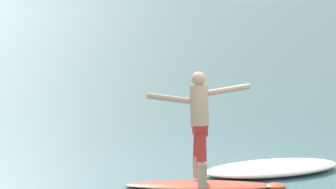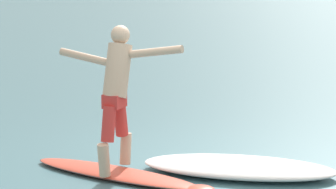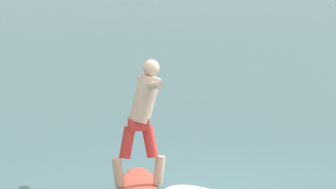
% 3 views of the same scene
% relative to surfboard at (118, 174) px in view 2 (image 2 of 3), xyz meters
% --- Properties ---
extents(ground_plane, '(200.00, 200.00, 0.00)m').
position_rel_surfboard_xyz_m(ground_plane, '(0.80, 0.27, -0.04)').
color(ground_plane, '#44707B').
extents(surfboard, '(2.33, 1.55, 0.21)m').
position_rel_surfboard_xyz_m(surfboard, '(0.00, 0.00, 0.00)').
color(surfboard, '#D6513D').
rests_on(surfboard, ground).
extents(surfer, '(1.51, 0.83, 1.68)m').
position_rel_surfboard_xyz_m(surfer, '(-0.01, 0.09, 1.02)').
color(surfer, '#C7A98D').
rests_on(surfer, surfboard).
extents(wave_foam_at_tail, '(2.42, 1.32, 0.17)m').
position_rel_surfboard_xyz_m(wave_foam_at_tail, '(1.41, 0.20, 0.04)').
color(wave_foam_at_tail, white).
rests_on(wave_foam_at_tail, ground).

